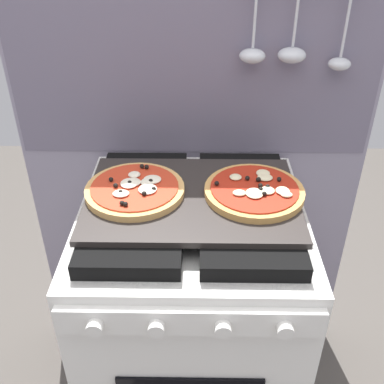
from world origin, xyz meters
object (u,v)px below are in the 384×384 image
object	(u,v)px
stove	(192,320)
pizza_left	(135,189)
pizza_right	(255,191)
baking_tray	(192,198)

from	to	relation	value
stove	pizza_left	world-z (taller)	pizza_left
stove	pizza_left	xyz separation A→B (m)	(-0.15, 0.01, 0.48)
stove	pizza_right	bearing A→B (deg)	2.71
pizza_right	baking_tray	bearing A→B (deg)	-177.88
pizza_left	pizza_right	distance (m)	0.31
stove	pizza_right	distance (m)	0.50
stove	pizza_left	size ratio (longest dim) A/B	3.53
stove	baking_tray	bearing A→B (deg)	90.00
pizza_left	pizza_right	bearing A→B (deg)	-0.38
stove	baking_tray	size ratio (longest dim) A/B	1.67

